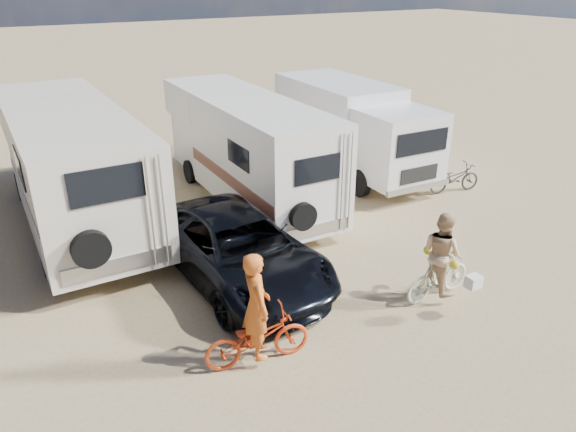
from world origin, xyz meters
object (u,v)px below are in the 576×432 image
rv_main (247,152)px  bike_woman (438,276)px  rv_left (73,168)px  rider_woman (441,260)px  cooler (297,277)px  dark_suv (239,249)px  rider_man (257,315)px  bike_parked (454,178)px  box_truck (353,130)px  crate (336,206)px  bike_man (257,338)px

rv_main → bike_woman: 6.68m
rv_main → rv_left: rv_left is taller
rider_woman → cooler: bearing=51.6°
rv_main → bike_woman: rv_main is taller
dark_suv → rider_man: 2.82m
bike_woman → bike_parked: (4.63, 4.01, -0.05)m
rv_main → box_truck: (4.15, 0.60, -0.08)m
box_truck → crate: box_truck is taller
bike_parked → cooler: 7.26m
rv_main → bike_man: bearing=-113.9°
bike_man → box_truck: bearing=-35.8°
rider_woman → bike_parked: bearing=-49.7°
rv_main → cooler: size_ratio=12.25×
rider_man → rider_woman: rider_man is taller
rv_left → bike_woman: (5.54, -7.43, -1.03)m
box_truck → rider_woman: 7.78m
dark_suv → bike_woman: dark_suv is taller
dark_suv → bike_woman: size_ratio=3.17×
rider_man → cooler: bearing=-37.2°
rv_main → rider_woman: size_ratio=4.37×
rv_main → bike_man: rv_main is taller
box_truck → dark_suv: bearing=-142.6°
box_truck → rider_man: size_ratio=3.45×
dark_suv → box_truck: bearing=32.6°
box_truck → cooler: (-5.37, -5.35, -1.17)m
rv_left → bike_woman: rv_left is taller
bike_woman → crate: size_ratio=3.65×
rider_woman → crate: rider_woman is taller
bike_parked → rv_main: bearing=77.9°
box_truck → cooler: 7.67m
cooler → dark_suv: bearing=137.7°
bike_parked → crate: bearing=93.4°
rv_left → bike_man: size_ratio=4.57×
dark_suv → rider_man: rider_man is taller
cooler → crate: 4.10m
bike_man → bike_parked: (8.72, 3.94, -0.04)m
rv_left → rv_main: bearing=-11.3°
rv_main → rv_left: 4.58m
bike_woman → bike_man: bearing=88.5°
bike_woman → dark_suv: bearing=48.7°
bike_man → rv_main: bearing=-15.5°
box_truck → rider_woman: bearing=-111.3°
bike_man → rider_woman: size_ratio=1.07×
rv_left → crate: bearing=-24.3°
bike_woman → rider_man: bearing=88.5°
dark_suv → cooler: 1.38m
rv_left → bike_woman: bearing=-53.1°
rv_left → cooler: (3.27, -5.66, -1.28)m
dark_suv → rider_man: size_ratio=2.70×
rv_main → bike_man: (-3.04, -6.46, -1.02)m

